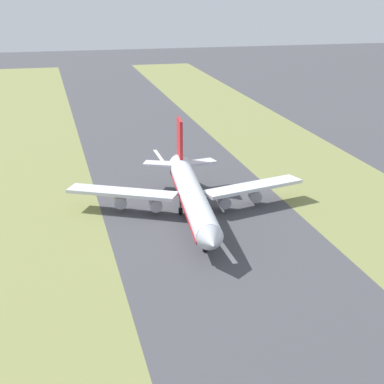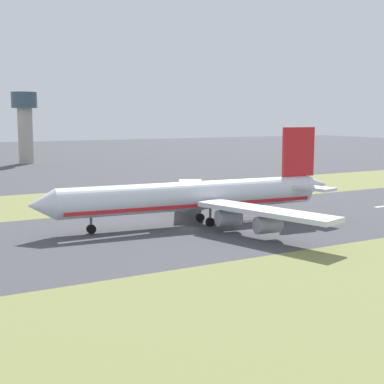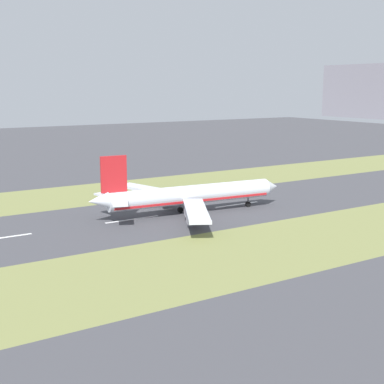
% 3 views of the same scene
% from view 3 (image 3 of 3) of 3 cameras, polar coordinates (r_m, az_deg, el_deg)
% --- Properties ---
extents(ground_plane, '(800.00, 800.00, 0.00)m').
position_cam_3_polar(ground_plane, '(176.85, 0.26, -1.99)').
color(ground_plane, '#424247').
extents(grass_median_west, '(40.00, 600.00, 0.01)m').
position_cam_3_polar(grass_median_west, '(215.51, -6.09, 0.34)').
color(grass_median_west, olive).
rests_on(grass_median_west, ground).
extents(grass_median_east, '(40.00, 600.00, 0.01)m').
position_cam_3_polar(grass_median_east, '(141.97, 9.97, -5.49)').
color(grass_median_east, olive).
rests_on(grass_median_east, ground).
extents(centreline_dash_mid, '(1.20, 18.00, 0.01)m').
position_cam_3_polar(centreline_dash_mid, '(166.31, -6.38, -2.91)').
color(centreline_dash_mid, silver).
rests_on(centreline_dash_mid, ground).
extents(centreline_dash_far, '(1.20, 18.00, 0.01)m').
position_cam_3_polar(centreline_dash_far, '(186.40, 4.79, -1.34)').
color(centreline_dash_far, silver).
rests_on(centreline_dash_far, ground).
extents(airplane_main_jet, '(63.83, 67.22, 20.20)m').
position_cam_3_polar(airplane_main_jet, '(171.12, -0.57, -0.38)').
color(airplane_main_jet, silver).
rests_on(airplane_main_jet, ground).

